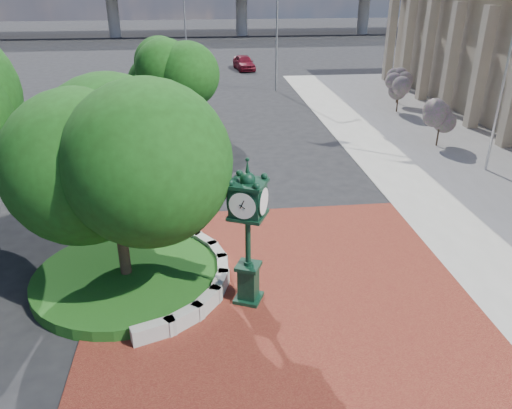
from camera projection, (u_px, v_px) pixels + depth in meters
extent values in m
plane|color=black|center=(275.00, 273.00, 17.23)|extent=(200.00, 200.00, 0.00)
cube|color=maroon|center=(279.00, 289.00, 16.33)|extent=(12.00, 12.00, 0.04)
cube|color=#9E9B93|center=(154.00, 332.00, 14.01)|extent=(1.29, 0.76, 0.54)
cube|color=#9E9B93|center=(184.00, 319.00, 14.52)|extent=(1.20, 1.04, 0.54)
cube|color=#9E9B93|center=(207.00, 303.00, 15.22)|extent=(1.00, 1.22, 0.54)
cube|color=#9E9B93|center=(220.00, 286.00, 16.05)|extent=(0.71, 1.30, 0.54)
cube|color=#9E9B93|center=(223.00, 269.00, 16.93)|extent=(0.35, 1.25, 0.54)
cube|color=#9E9B93|center=(217.00, 255.00, 17.78)|extent=(0.71, 1.30, 0.54)
cube|color=#9E9B93|center=(205.00, 244.00, 18.53)|extent=(1.00, 1.22, 0.54)
cube|color=#9E9B93|center=(187.00, 236.00, 19.09)|extent=(1.20, 1.04, 0.54)
cube|color=#9E9B93|center=(165.00, 231.00, 19.42)|extent=(1.29, 0.76, 0.54)
cylinder|color=#1A4413|center=(127.00, 277.00, 16.64)|extent=(6.10, 6.10, 0.40)
cylinder|color=#9E9B93|center=(113.00, 17.00, 77.38)|extent=(1.80, 1.80, 6.00)
cylinder|color=#9E9B93|center=(242.00, 16.00, 79.43)|extent=(1.80, 1.80, 6.00)
cylinder|color=#9E9B93|center=(363.00, 15.00, 81.48)|extent=(1.80, 1.80, 6.00)
cylinder|color=#38281C|center=(124.00, 254.00, 16.26)|extent=(0.36, 0.36, 2.17)
sphere|color=#163E11|center=(114.00, 179.00, 15.14)|extent=(5.20, 5.20, 5.20)
cylinder|color=#38281C|center=(174.00, 114.00, 32.61)|extent=(0.36, 0.36, 1.92)
sphere|color=#163E11|center=(172.00, 79.00, 31.64)|extent=(4.40, 4.40, 4.40)
cube|color=black|center=(249.00, 298.00, 15.76)|extent=(1.05, 1.05, 0.16)
cube|color=black|center=(248.00, 282.00, 15.50)|extent=(0.72, 0.72, 1.09)
cube|color=black|center=(248.00, 266.00, 15.26)|extent=(0.92, 0.92, 0.12)
cylinder|color=black|center=(248.00, 240.00, 14.87)|extent=(0.17, 0.17, 1.69)
cube|color=black|center=(248.00, 199.00, 14.30)|extent=(1.18, 1.18, 0.89)
cylinder|color=white|center=(242.00, 206.00, 13.90)|extent=(0.75, 0.38, 0.79)
cylinder|color=white|center=(253.00, 193.00, 14.70)|extent=(0.75, 0.38, 0.79)
cylinder|color=white|center=(232.00, 197.00, 14.43)|extent=(0.38, 0.75, 0.79)
cylinder|color=white|center=(263.00, 201.00, 14.17)|extent=(0.38, 0.75, 0.79)
sphere|color=black|center=(248.00, 179.00, 14.04)|extent=(0.44, 0.44, 0.44)
cone|color=black|center=(248.00, 168.00, 13.90)|extent=(0.18, 0.18, 0.50)
imported|color=maroon|center=(244.00, 63.00, 52.32)|extent=(2.34, 4.57, 1.49)
cylinder|color=silver|center=(508.00, 63.00, 23.78)|extent=(0.13, 0.13, 10.94)
cylinder|color=slate|center=(277.00, 36.00, 41.43)|extent=(0.16, 0.16, 9.11)
cylinder|color=slate|center=(185.00, 30.00, 51.07)|extent=(0.14, 0.14, 8.03)
cylinder|color=#38281C|center=(438.00, 136.00, 29.44)|extent=(0.10, 0.10, 1.20)
sphere|color=#AB5597|center=(440.00, 120.00, 29.02)|extent=(1.20, 1.20, 1.20)
cylinder|color=#38281C|center=(397.00, 104.00, 36.55)|extent=(0.10, 0.10, 1.20)
sphere|color=#AB5597|center=(399.00, 91.00, 36.12)|extent=(1.20, 1.20, 1.20)
cylinder|color=#38281C|center=(397.00, 96.00, 39.08)|extent=(0.10, 0.10, 1.20)
sphere|color=#AB5597|center=(399.00, 83.00, 38.65)|extent=(1.20, 1.20, 1.20)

